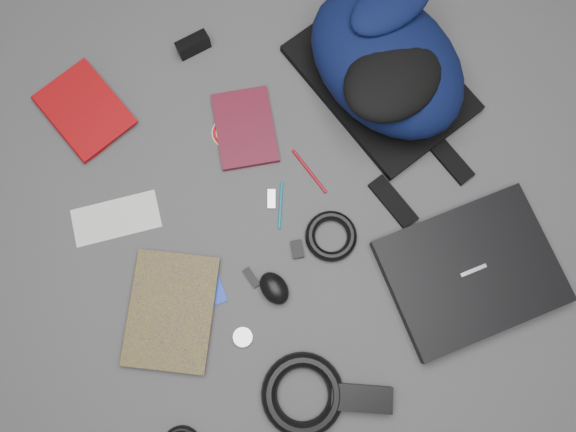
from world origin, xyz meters
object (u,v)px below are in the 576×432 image
object	(u,v)px
dvd_case	(245,128)
compact_camera	(193,45)
comic_book	(129,306)
power_brick	(361,398)
textbook_red	(57,131)
mouse	(274,288)
backpack	(387,62)
laptop	(471,271)

from	to	relation	value
dvd_case	compact_camera	xyz separation A→B (m)	(-0.06, 0.25, 0.02)
comic_book	power_brick	world-z (taller)	power_brick
textbook_red	compact_camera	xyz separation A→B (m)	(0.39, 0.11, 0.01)
mouse	textbook_red	bearing A→B (deg)	108.82
compact_camera	mouse	distance (m)	0.66
backpack	compact_camera	bearing A→B (deg)	132.14
backpack	power_brick	world-z (taller)	backpack
compact_camera	power_brick	distance (m)	0.97
comic_book	compact_camera	size ratio (longest dim) A/B	3.16
backpack	textbook_red	bearing A→B (deg)	152.34
textbook_red	power_brick	xyz separation A→B (m)	(0.50, -0.86, 0.00)
power_brick	textbook_red	bearing A→B (deg)	143.50
laptop	mouse	world-z (taller)	mouse
laptop	dvd_case	bearing A→B (deg)	124.46
backpack	power_brick	xyz separation A→B (m)	(-0.33, -0.72, -0.08)
comic_book	dvd_case	bearing A→B (deg)	65.49
laptop	dvd_case	distance (m)	0.66
power_brick	dvd_case	bearing A→B (deg)	117.06
laptop	comic_book	world-z (taller)	laptop
compact_camera	laptop	bearing A→B (deg)	-70.14
power_brick	laptop	bearing A→B (deg)	51.31
comic_book	mouse	size ratio (longest dim) A/B	3.25
laptop	compact_camera	bearing A→B (deg)	117.58
backpack	dvd_case	size ratio (longest dim) A/B	2.40
mouse	laptop	bearing A→B (deg)	-30.46
dvd_case	mouse	bearing A→B (deg)	-89.32
compact_camera	power_brick	bearing A→B (deg)	-94.14
dvd_case	backpack	bearing A→B (deg)	11.01
laptop	mouse	size ratio (longest dim) A/B	4.63
laptop	textbook_red	world-z (taller)	laptop
textbook_red	comic_book	bearing A→B (deg)	-105.06
laptop	power_brick	world-z (taller)	laptop
backpack	comic_book	distance (m)	0.85
compact_camera	mouse	size ratio (longest dim) A/B	1.03
textbook_red	mouse	size ratio (longest dim) A/B	2.72
mouse	power_brick	world-z (taller)	mouse
comic_book	mouse	xyz separation A→B (m)	(0.34, -0.07, 0.01)
textbook_red	mouse	world-z (taller)	mouse
comic_book	power_brick	bearing A→B (deg)	-14.67
comic_book	power_brick	distance (m)	0.58
backpack	compact_camera	size ratio (longest dim) A/B	5.65
comic_book	textbook_red	bearing A→B (deg)	121.62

